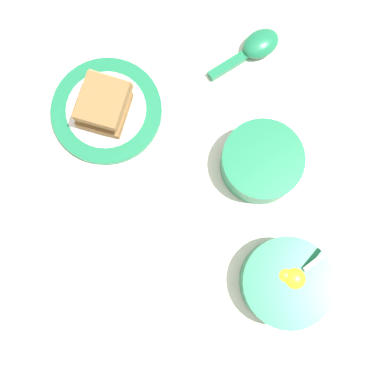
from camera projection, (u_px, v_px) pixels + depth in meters
name	position (u px, v px, depth m)	size (l,w,h in m)	color
ground_plane	(205.00, 177.00, 0.76)	(3.00, 3.00, 0.00)	silver
egg_bowl	(286.00, 282.00, 0.70)	(0.14, 0.14, 0.08)	#196B42
toast_plate	(107.00, 111.00, 0.77)	(0.19, 0.19, 0.01)	#196B42
toast_sandwich	(103.00, 104.00, 0.73)	(0.12, 0.11, 0.06)	brown
soup_spoon	(256.00, 47.00, 0.78)	(0.08, 0.14, 0.03)	#196B42
congee_bowl	(261.00, 160.00, 0.73)	(0.13, 0.13, 0.06)	#196B42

